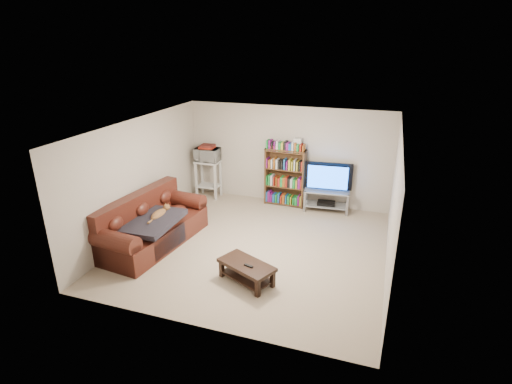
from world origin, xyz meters
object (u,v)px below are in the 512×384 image
at_px(sofa, 150,227).
at_px(bookshelf, 285,176).
at_px(coffee_table, 247,269).
at_px(tv_stand, 327,197).

relative_size(sofa, bookshelf, 1.74).
xyz_separation_m(coffee_table, bookshelf, (-0.26, 3.50, 0.48)).
bearing_deg(tv_stand, sofa, -143.06).
bearing_deg(bookshelf, coffee_table, -83.91).
bearing_deg(tv_stand, bookshelf, 171.40).
height_order(sofa, coffee_table, sofa).
relative_size(tv_stand, bookshelf, 0.76).
bearing_deg(sofa, coffee_table, -10.13).
bearing_deg(coffee_table, tv_stand, 101.76).
xyz_separation_m(tv_stand, bookshelf, (-1.04, 0.07, 0.38)).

